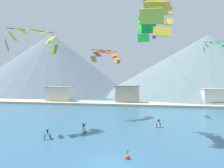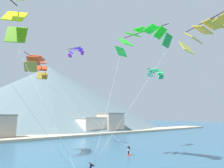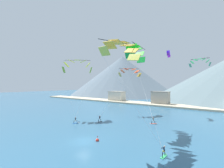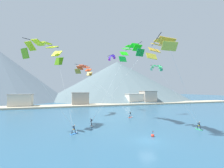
{
  "view_description": "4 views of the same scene",
  "coord_description": "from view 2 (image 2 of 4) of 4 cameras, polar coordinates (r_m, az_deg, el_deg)",
  "views": [
    {
      "loc": [
        4.8,
        -22.28,
        8.78
      ],
      "look_at": [
        -2.86,
        16.26,
        7.91
      ],
      "focal_mm": 35.0,
      "sensor_mm": 36.0,
      "label": 1
    },
    {
      "loc": [
        -20.26,
        -6.78,
        6.25
      ],
      "look_at": [
        1.06,
        17.32,
        10.9
      ],
      "focal_mm": 35.0,
      "sensor_mm": 36.0,
      "label": 2
    },
    {
      "loc": [
        19.4,
        -18.02,
        9.84
      ],
      "look_at": [
        -2.17,
        11.13,
        9.98
      ],
      "focal_mm": 24.0,
      "sensor_mm": 36.0,
      "label": 3
    },
    {
      "loc": [
        -12.29,
        -20.53,
        7.78
      ],
      "look_at": [
        -1.06,
        14.78,
        9.24
      ],
      "focal_mm": 24.0,
      "sensor_mm": 36.0,
      "label": 4
    }
  ],
  "objects": [
    {
      "name": "parafoil_kite_distant_low_drift",
      "position": [
        45.37,
        11.4,
        2.98
      ],
      "size": [
        4.31,
        1.5,
        1.91
      ],
      "color": "#309B76"
    },
    {
      "name": "mountain_peak_west_ridge",
      "position": [
        127.27,
        -16.29,
        -3.13
      ],
      "size": [
        119.83,
        119.83,
        33.64
      ],
      "color": "slate",
      "rests_on": "ground"
    },
    {
      "name": "kitesurfer_mid_center",
      "position": [
        36.53,
        4.46,
        -17.26
      ],
      "size": [
        1.64,
        1.35,
        1.71
      ],
      "color": "#E54C33",
      "rests_on": "ground"
    },
    {
      "name": "shore_building_quay_east",
      "position": [
        76.52,
        -5.33,
        -10.75
      ],
      "size": [
        9.73,
        6.56,
        5.64
      ],
      "color": "silver",
      "rests_on": "ground"
    },
    {
      "name": "parafoil_kite_mid_center",
      "position": [
        37.52,
        -18.73,
        4.76
      ],
      "size": [
        14.89,
        12.51,
        14.25
      ],
      "color": "olive"
    },
    {
      "name": "parafoil_kite_near_lead",
      "position": [
        29.39,
        24.89,
        12.39
      ],
      "size": [
        9.82,
        8.77,
        16.25
      ],
      "color": "gold"
    },
    {
      "name": "shoreline_strip",
      "position": [
        62.76,
        -23.1,
        -12.98
      ],
      "size": [
        180.0,
        10.0,
        0.7
      ],
      "primitive_type": "cube",
      "color": "#BCAD8E",
      "rests_on": "ground"
    },
    {
      "name": "parafoil_kite_distant_high_outer",
      "position": [
        49.62,
        -9.47,
        8.54
      ],
      "size": [
        2.14,
        4.4,
        1.89
      ],
      "color": "purple"
    },
    {
      "name": "shore_building_harbour_front",
      "position": [
        80.61,
        -0.42,
        -10.11
      ],
      "size": [
        7.82,
        7.17,
        7.18
      ],
      "color": "#B7AD9E",
      "rests_on": "ground"
    },
    {
      "name": "parafoil_kite_far_left",
      "position": [
        32.76,
        7.78,
        11.92
      ],
      "size": [
        11.38,
        8.87,
        17.49
      ],
      "color": "#129336"
    }
  ]
}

